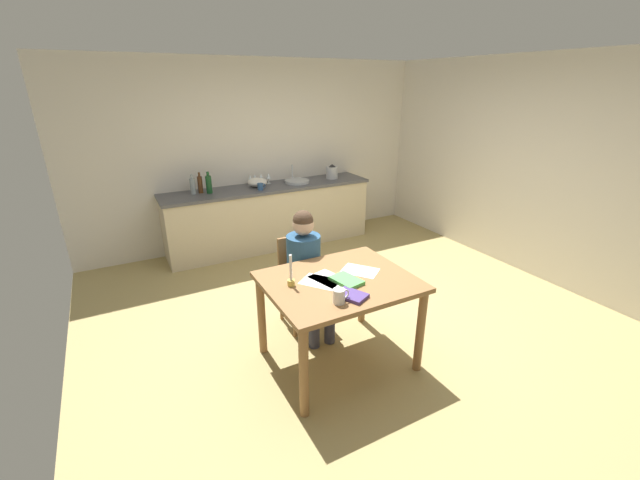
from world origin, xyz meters
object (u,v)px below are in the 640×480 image
at_px(wine_glass_by_kettle, 261,177).
at_px(wine_glass_back_left, 255,178).
at_px(stovetop_kettle, 332,172).
at_px(teacup_on_counter, 261,187).
at_px(bottle_oil, 193,186).
at_px(candlestick, 291,277).
at_px(chair_at_table, 301,276).
at_px(sink_unit, 297,181).
at_px(mixing_bowl, 257,182).
at_px(wine_glass_back_right, 250,178).
at_px(book_magazine, 351,295).
at_px(dining_table, 339,292).
at_px(wine_glass_near_sink, 268,176).
at_px(bottle_wine_red, 209,184).
at_px(coffee_mug, 339,296).
at_px(bottle_vinegar, 200,184).
at_px(person_seated, 307,265).
at_px(book_cookery, 346,280).

distance_m(wine_glass_by_kettle, wine_glass_back_left, 0.09).
bearing_deg(wine_glass_back_left, stovetop_kettle, -7.22).
bearing_deg(teacup_on_counter, bottle_oil, 166.32).
relative_size(candlestick, teacup_on_counter, 2.33).
bearing_deg(wine_glass_by_kettle, bottle_oil, -174.67).
distance_m(chair_at_table, sink_unit, 2.30).
distance_m(candlestick, mixing_bowl, 2.84).
bearing_deg(wine_glass_back_right, book_magazine, -95.83).
xyz_separation_m(dining_table, bottle_oil, (-0.55, 2.83, 0.34)).
distance_m(sink_unit, stovetop_kettle, 0.60).
xyz_separation_m(candlestick, wine_glass_near_sink, (0.93, 2.83, 0.15)).
relative_size(wine_glass_back_left, teacup_on_counter, 1.36).
distance_m(bottle_wine_red, wine_glass_back_right, 0.63).
bearing_deg(stovetop_kettle, wine_glass_back_right, 173.18).
relative_size(dining_table, teacup_on_counter, 10.44).
xyz_separation_m(book_magazine, bottle_wine_red, (-0.29, 3.06, 0.22)).
relative_size(dining_table, stovetop_kettle, 5.36).
height_order(candlestick, teacup_on_counter, candlestick).
distance_m(stovetop_kettle, wine_glass_near_sink, 0.99).
xyz_separation_m(dining_table, book_magazine, (-0.06, -0.28, 0.13)).
bearing_deg(coffee_mug, bottle_wine_red, 93.10).
xyz_separation_m(candlestick, wine_glass_back_left, (0.72, 2.83, 0.15)).
distance_m(dining_table, sink_unit, 2.94).
bearing_deg(book_magazine, bottle_vinegar, 71.16).
distance_m(dining_table, wine_glass_back_left, 2.96).
bearing_deg(teacup_on_counter, coffee_mug, -99.50).
height_order(wine_glass_by_kettle, wine_glass_back_right, same).
height_order(chair_at_table, candlestick, candlestick).
bearing_deg(bottle_wine_red, book_magazine, -84.59).
height_order(bottle_oil, mixing_bowl, bottle_oil).
relative_size(bottle_oil, mixing_bowl, 0.95).
distance_m(dining_table, stovetop_kettle, 3.18).
distance_m(dining_table, wine_glass_near_sink, 2.99).
xyz_separation_m(candlestick, teacup_on_counter, (0.69, 2.53, 0.09)).
distance_m(coffee_mug, candlestick, 0.45).
relative_size(dining_table, coffee_mug, 9.10).
bearing_deg(dining_table, bottle_vinegar, 98.98).
bearing_deg(sink_unit, bottle_vinegar, 176.91).
height_order(dining_table, wine_glass_back_left, wine_glass_back_left).
bearing_deg(mixing_bowl, wine_glass_back_right, 127.30).
distance_m(person_seated, teacup_on_counter, 2.09).
bearing_deg(candlestick, chair_at_table, 59.22).
bearing_deg(dining_table, sink_unit, 71.53).
bearing_deg(book_cookery, wine_glass_near_sink, 68.40).
xyz_separation_m(chair_at_table, wine_glass_back_left, (0.34, 2.20, 0.51)).
distance_m(wine_glass_by_kettle, wine_glass_back_right, 0.16).
height_order(book_magazine, sink_unit, sink_unit).
bearing_deg(person_seated, candlestick, -127.62).
distance_m(sink_unit, bottle_wine_red, 1.28).
bearing_deg(wine_glass_back_right, wine_glass_near_sink, 0.00).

